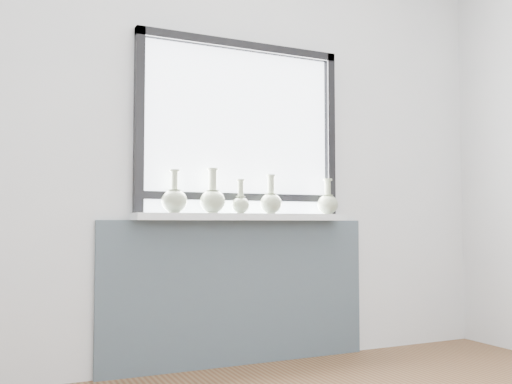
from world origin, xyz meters
name	(u,v)px	position (x,y,z in m)	size (l,w,h in m)	color
back_wall	(238,148)	(0.00, 1.81, 1.30)	(3.60, 0.02, 2.60)	silver
apron_panel	(240,292)	(0.00, 1.78, 0.43)	(1.70, 0.03, 0.86)	#404C57
windowsill	(245,217)	(0.00, 1.71, 0.88)	(1.32, 0.18, 0.04)	white
window	(241,125)	(0.00, 1.77, 1.44)	(1.30, 0.06, 1.05)	black
vase_a	(174,199)	(-0.43, 1.71, 0.98)	(0.15, 0.15, 0.24)	#9BA888
vase_b	(213,199)	(-0.21, 1.70, 0.98)	(0.15, 0.15, 0.26)	#9BA888
vase_c	(241,203)	(-0.04, 1.69, 0.96)	(0.11, 0.11, 0.20)	#9BA888
vase_d	(271,201)	(0.16, 1.68, 0.97)	(0.13, 0.13, 0.24)	#9BA888
vase_e	(328,203)	(0.56, 1.68, 0.97)	(0.13, 0.13, 0.22)	#9BA888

